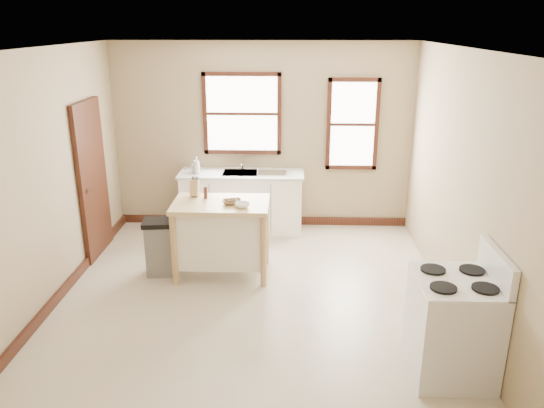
{
  "coord_description": "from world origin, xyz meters",
  "views": [
    {
      "loc": [
        0.43,
        -5.4,
        3.05
      ],
      "look_at": [
        0.22,
        0.4,
        1.05
      ],
      "focal_mm": 35.0,
      "sensor_mm": 36.0,
      "label": 1
    }
  ],
  "objects_px": {
    "soap_bottle_b": "(195,166)",
    "bowl_a": "(230,202)",
    "bowl_b": "(235,201)",
    "trash_bin": "(160,247)",
    "soap_bottle_a": "(197,165)",
    "bowl_c": "(242,205)",
    "gas_stove": "(454,313)",
    "kitchen_island": "(222,239)",
    "dish_rack": "(272,170)",
    "pepper_grinder": "(205,193)",
    "knife_block": "(195,189)"
  },
  "relations": [
    {
      "from": "bowl_c",
      "to": "kitchen_island",
      "type": "bearing_deg",
      "value": 147.48
    },
    {
      "from": "bowl_b",
      "to": "soap_bottle_a",
      "type": "bearing_deg",
      "value": 116.48
    },
    {
      "from": "soap_bottle_b",
      "to": "pepper_grinder",
      "type": "xyz_separation_m",
      "value": [
        0.37,
        -1.36,
        0.02
      ]
    },
    {
      "from": "soap_bottle_a",
      "to": "dish_rack",
      "type": "xyz_separation_m",
      "value": [
        1.11,
        0.05,
        -0.07
      ]
    },
    {
      "from": "bowl_c",
      "to": "gas_stove",
      "type": "height_order",
      "value": "gas_stove"
    },
    {
      "from": "bowl_a",
      "to": "trash_bin",
      "type": "xyz_separation_m",
      "value": [
        -0.91,
        0.03,
        -0.62
      ]
    },
    {
      "from": "gas_stove",
      "to": "dish_rack",
      "type": "bearing_deg",
      "value": 117.17
    },
    {
      "from": "kitchen_island",
      "to": "pepper_grinder",
      "type": "relative_size",
      "value": 7.83
    },
    {
      "from": "soap_bottle_a",
      "to": "bowl_b",
      "type": "relative_size",
      "value": 1.59
    },
    {
      "from": "soap_bottle_b",
      "to": "trash_bin",
      "type": "relative_size",
      "value": 0.26
    },
    {
      "from": "soap_bottle_b",
      "to": "bowl_a",
      "type": "distance_m",
      "value": 1.71
    },
    {
      "from": "bowl_c",
      "to": "trash_bin",
      "type": "height_order",
      "value": "bowl_c"
    },
    {
      "from": "soap_bottle_a",
      "to": "dish_rack",
      "type": "bearing_deg",
      "value": 6.83
    },
    {
      "from": "pepper_grinder",
      "to": "bowl_c",
      "type": "distance_m",
      "value": 0.58
    },
    {
      "from": "bowl_b",
      "to": "bowl_c",
      "type": "distance_m",
      "value": 0.21
    },
    {
      "from": "knife_block",
      "to": "trash_bin",
      "type": "relative_size",
      "value": 0.28
    },
    {
      "from": "dish_rack",
      "to": "bowl_c",
      "type": "distance_m",
      "value": 1.66
    },
    {
      "from": "soap_bottle_a",
      "to": "pepper_grinder",
      "type": "distance_m",
      "value": 1.31
    },
    {
      "from": "bowl_b",
      "to": "trash_bin",
      "type": "distance_m",
      "value": 1.14
    },
    {
      "from": "knife_block",
      "to": "trash_bin",
      "type": "bearing_deg",
      "value": -144.93
    },
    {
      "from": "kitchen_island",
      "to": "bowl_b",
      "type": "relative_size",
      "value": 7.34
    },
    {
      "from": "trash_bin",
      "to": "kitchen_island",
      "type": "bearing_deg",
      "value": -4.53
    },
    {
      "from": "soap_bottle_a",
      "to": "pepper_grinder",
      "type": "bearing_deg",
      "value": -71.15
    },
    {
      "from": "kitchen_island",
      "to": "knife_block",
      "type": "distance_m",
      "value": 0.72
    },
    {
      "from": "soap_bottle_b",
      "to": "gas_stove",
      "type": "relative_size",
      "value": 0.16
    },
    {
      "from": "soap_bottle_a",
      "to": "soap_bottle_b",
      "type": "bearing_deg",
      "value": 119.44
    },
    {
      "from": "dish_rack",
      "to": "pepper_grinder",
      "type": "distance_m",
      "value": 1.53
    },
    {
      "from": "soap_bottle_b",
      "to": "soap_bottle_a",
      "type": "bearing_deg",
      "value": -43.57
    },
    {
      "from": "bowl_b",
      "to": "bowl_c",
      "type": "bearing_deg",
      "value": -58.76
    },
    {
      "from": "gas_stove",
      "to": "bowl_b",
      "type": "bearing_deg",
      "value": 138.06
    },
    {
      "from": "gas_stove",
      "to": "soap_bottle_b",
      "type": "bearing_deg",
      "value": 130.14
    },
    {
      "from": "kitchen_island",
      "to": "trash_bin",
      "type": "height_order",
      "value": "kitchen_island"
    },
    {
      "from": "soap_bottle_a",
      "to": "bowl_b",
      "type": "bearing_deg",
      "value": -59.05
    },
    {
      "from": "dish_rack",
      "to": "bowl_b",
      "type": "bearing_deg",
      "value": -105.05
    },
    {
      "from": "soap_bottle_b",
      "to": "trash_bin",
      "type": "height_order",
      "value": "soap_bottle_b"
    },
    {
      "from": "trash_bin",
      "to": "gas_stove",
      "type": "bearing_deg",
      "value": -38.19
    },
    {
      "from": "knife_block",
      "to": "bowl_b",
      "type": "xyz_separation_m",
      "value": [
        0.53,
        -0.22,
        -0.08
      ]
    },
    {
      "from": "knife_block",
      "to": "trash_bin",
      "type": "height_order",
      "value": "knife_block"
    },
    {
      "from": "knife_block",
      "to": "bowl_b",
      "type": "relative_size",
      "value": 1.25
    },
    {
      "from": "soap_bottle_b",
      "to": "kitchen_island",
      "type": "height_order",
      "value": "soap_bottle_b"
    },
    {
      "from": "soap_bottle_b",
      "to": "trash_bin",
      "type": "distance_m",
      "value": 1.68
    },
    {
      "from": "soap_bottle_b",
      "to": "dish_rack",
      "type": "distance_m",
      "value": 1.15
    },
    {
      "from": "bowl_a",
      "to": "gas_stove",
      "type": "relative_size",
      "value": 0.16
    },
    {
      "from": "trash_bin",
      "to": "gas_stove",
      "type": "xyz_separation_m",
      "value": [
        3.1,
        -1.89,
        0.24
      ]
    },
    {
      "from": "soap_bottle_b",
      "to": "bowl_b",
      "type": "xyz_separation_m",
      "value": [
        0.74,
        -1.5,
        -0.03
      ]
    },
    {
      "from": "soap_bottle_a",
      "to": "bowl_a",
      "type": "height_order",
      "value": "soap_bottle_a"
    },
    {
      "from": "dish_rack",
      "to": "trash_bin",
      "type": "bearing_deg",
      "value": -131.89
    },
    {
      "from": "knife_block",
      "to": "trash_bin",
      "type": "xyz_separation_m",
      "value": [
        -0.43,
        -0.26,
        -0.7
      ]
    },
    {
      "from": "bowl_b",
      "to": "gas_stove",
      "type": "xyz_separation_m",
      "value": [
        2.14,
        -1.92,
        -0.38
      ]
    },
    {
      "from": "soap_bottle_b",
      "to": "knife_block",
      "type": "relative_size",
      "value": 0.94
    }
  ]
}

